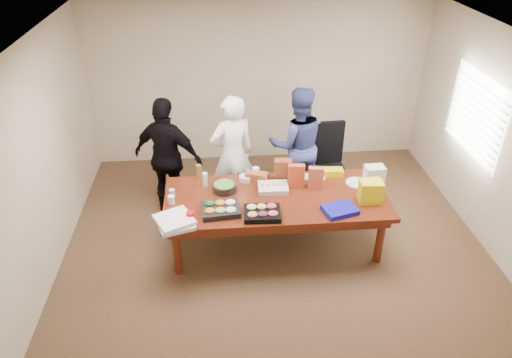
{
  "coord_description": "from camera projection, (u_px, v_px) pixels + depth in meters",
  "views": [
    {
      "loc": [
        -0.68,
        -4.96,
        4.03
      ],
      "look_at": [
        -0.25,
        0.1,
        0.97
      ],
      "focal_mm": 33.42,
      "sensor_mm": 36.0,
      "label": 1
    }
  ],
  "objects": [
    {
      "name": "bread_loaf",
      "position": [
        257.0,
        177.0,
        6.29
      ],
      "size": [
        0.32,
        0.21,
        0.12
      ],
      "primitive_type": "cube",
      "rotation": [
        0.0,
        0.0,
        -0.31
      ],
      "color": "#9E4725",
      "rests_on": "conference_table"
    },
    {
      "name": "plate_b",
      "position": [
        317.0,
        177.0,
        6.38
      ],
      "size": [
        0.23,
        0.23,
        0.01
      ],
      "primitive_type": "cylinder",
      "rotation": [
        0.0,
        0.0,
        0.02
      ],
      "color": "white",
      "rests_on": "conference_table"
    },
    {
      "name": "window_panel",
      "position": [
        476.0,
        115.0,
        6.3
      ],
      "size": [
        0.03,
        1.4,
        1.1
      ],
      "primitive_type": "cube",
      "color": "white",
      "rests_on": "wall_right"
    },
    {
      "name": "red_cup",
      "position": [
        191.0,
        217.0,
        5.51
      ],
      "size": [
        0.1,
        0.1,
        0.13
      ],
      "primitive_type": "cylinder",
      "rotation": [
        0.0,
        0.0,
        0.01
      ],
      "color": "#C7030D",
      "rests_on": "conference_table"
    },
    {
      "name": "grocery_bag_white",
      "position": [
        374.0,
        176.0,
        6.17
      ],
      "size": [
        0.26,
        0.19,
        0.27
      ],
      "primitive_type": "cube",
      "rotation": [
        0.0,
        0.0,
        0.04
      ],
      "color": "white",
      "rests_on": "conference_table"
    },
    {
      "name": "floor",
      "position": [
        275.0,
        244.0,
        6.37
      ],
      "size": [
        5.5,
        5.0,
        0.02
      ],
      "primitive_type": "cube",
      "color": "#47301E",
      "rests_on": "ground"
    },
    {
      "name": "person_center",
      "position": [
        232.0,
        155.0,
        6.65
      ],
      "size": [
        0.75,
        0.62,
        1.76
      ],
      "primitive_type": "imported",
      "rotation": [
        0.0,
        0.0,
        3.5
      ],
      "color": "white",
      "rests_on": "floor"
    },
    {
      "name": "ranch_bottle",
      "position": [
        205.0,
        180.0,
        6.15
      ],
      "size": [
        0.08,
        0.08,
        0.2
      ],
      "primitive_type": "cylinder",
      "rotation": [
        0.0,
        0.0,
        -0.24
      ],
      "color": "silver",
      "rests_on": "conference_table"
    },
    {
      "name": "person_right",
      "position": [
        297.0,
        145.0,
        6.93
      ],
      "size": [
        0.86,
        0.67,
        1.76
      ],
      "primitive_type": "imported",
      "rotation": [
        0.0,
        0.0,
        3.15
      ],
      "color": "#37417C",
      "rests_on": "floor"
    },
    {
      "name": "sheet_cake",
      "position": [
        273.0,
        188.0,
        6.1
      ],
      "size": [
        0.39,
        0.29,
        0.07
      ],
      "primitive_type": "cube",
      "rotation": [
        0.0,
        0.0,
        -0.03
      ],
      "color": "silver",
      "rests_on": "conference_table"
    },
    {
      "name": "plate_a",
      "position": [
        357.0,
        183.0,
        6.25
      ],
      "size": [
        0.36,
        0.36,
        0.02
      ],
      "primitive_type": "cylinder",
      "rotation": [
        0.0,
        0.0,
        -0.3
      ],
      "color": "white",
      "rests_on": "conference_table"
    },
    {
      "name": "chip_bag_yellow",
      "position": [
        371.0,
        187.0,
        5.93
      ],
      "size": [
        0.18,
        0.09,
        0.26
      ],
      "primitive_type": "cube",
      "rotation": [
        0.0,
        0.0,
        0.14
      ],
      "color": "gold",
      "rests_on": "conference_table"
    },
    {
      "name": "dip_bowl_a",
      "position": [
        305.0,
        179.0,
        6.3
      ],
      "size": [
        0.18,
        0.18,
        0.07
      ],
      "primitive_type": "cylinder",
      "rotation": [
        0.0,
        0.0,
        -0.11
      ],
      "color": "silver",
      "rests_on": "conference_table"
    },
    {
      "name": "wall_left",
      "position": [
        40.0,
        164.0,
        5.47
      ],
      "size": [
        0.04,
        5.0,
        2.7
      ],
      "primitive_type": "cube",
      "color": "beige",
      "rests_on": "floor"
    },
    {
      "name": "clear_cup_b",
      "position": [
        172.0,
        193.0,
        5.96
      ],
      "size": [
        0.09,
        0.09,
        0.1
      ],
      "primitive_type": "cylinder",
      "rotation": [
        0.0,
        0.0,
        0.2
      ],
      "color": "silver",
      "rests_on": "conference_table"
    },
    {
      "name": "grocery_bag_yellow",
      "position": [
        371.0,
        192.0,
        5.83
      ],
      "size": [
        0.29,
        0.2,
        0.28
      ],
      "primitive_type": "cube",
      "rotation": [
        0.0,
        0.0,
        -0.05
      ],
      "color": "yellow",
      "rests_on": "conference_table"
    },
    {
      "name": "chip_bag_orange",
      "position": [
        316.0,
        178.0,
        6.09
      ],
      "size": [
        0.2,
        0.11,
        0.3
      ],
      "primitive_type": "cube",
      "rotation": [
        0.0,
        0.0,
        -0.14
      ],
      "color": "#C15438",
      "rests_on": "conference_table"
    },
    {
      "name": "fruit_tray",
      "position": [
        262.0,
        213.0,
        5.62
      ],
      "size": [
        0.45,
        0.36,
        0.07
      ],
      "primitive_type": "cube",
      "rotation": [
        0.0,
        0.0,
        -0.05
      ],
      "color": "black",
      "rests_on": "conference_table"
    },
    {
      "name": "kraft_bag",
      "position": [
        283.0,
        170.0,
        6.26
      ],
      "size": [
        0.24,
        0.15,
        0.3
      ],
      "primitive_type": "cube",
      "rotation": [
        0.0,
        0.0,
        -0.09
      ],
      "color": "brown",
      "rests_on": "conference_table"
    },
    {
      "name": "banana_bunch",
      "position": [
        333.0,
        172.0,
        6.42
      ],
      "size": [
        0.28,
        0.18,
        0.09
      ],
      "primitive_type": "cube",
      "rotation": [
        0.0,
        0.0,
        -0.1
      ],
      "color": "#DAC705",
      "rests_on": "conference_table"
    },
    {
      "name": "dip_bowl_b",
      "position": [
        245.0,
        178.0,
        6.31
      ],
      "size": [
        0.2,
        0.2,
        0.07
      ],
      "primitive_type": "cylinder",
      "rotation": [
        0.0,
        0.0,
        -0.28
      ],
      "color": "white",
      "rests_on": "conference_table"
    },
    {
      "name": "conference_table",
      "position": [
        276.0,
        221.0,
        6.17
      ],
      "size": [
        2.8,
        1.2,
        0.75
      ],
      "primitive_type": "cube",
      "color": "#4C1C0F",
      "rests_on": "floor"
    },
    {
      "name": "clear_cup_a",
      "position": [
        171.0,
        200.0,
        5.82
      ],
      "size": [
        0.1,
        0.1,
        0.11
      ],
      "primitive_type": "cylinder",
      "rotation": [
        0.0,
        0.0,
        0.35
      ],
      "color": "white",
      "rests_on": "conference_table"
    },
    {
      "name": "veggie_tray",
      "position": [
        220.0,
        210.0,
        5.68
      ],
      "size": [
        0.48,
        0.39,
        0.07
      ],
      "primitive_type": "cube",
      "rotation": [
        0.0,
        0.0,
        0.09
      ],
      "color": "black",
      "rests_on": "conference_table"
    },
    {
      "name": "office_chair",
      "position": [
        328.0,
        169.0,
        6.89
      ],
      "size": [
        0.64,
        0.64,
        1.18
      ],
      "primitive_type": "cube",
      "rotation": [
        0.0,
        0.0,
        0.07
      ],
      "color": "black",
      "rests_on": "floor"
    },
    {
      "name": "mustard_bottle",
      "position": [
        301.0,
        175.0,
        6.27
      ],
      "size": [
        0.07,
        0.07,
        0.16
      ],
      "primitive_type": "cylinder",
      "rotation": [
        0.0,
        0.0,
        -0.23
      ],
      "color": "yellow",
      "rests_on": "conference_table"
    },
    {
      "name": "ceiling",
      "position": [
        280.0,
        40.0,
        4.97
      ],
      "size": [
        5.5,
        5.0,
        0.02
      ],
      "primitive_type": "cube",
      "color": "white",
      "rests_on": "wall_back"
    },
    {
      "name": "salad_bowl",
      "position": [
        224.0,
        187.0,
        6.08
      ],
      "size": [
        0.39,
        0.39,
        0.1
      ],
      "primitive_type": "cylinder",
      "rotation": [
        0.0,
        0.0,
        0.32
      ],
      "color": "black",
      "rests_on": "conference_table"
    },
    {
      "name": "chip_bag_blue",
      "position": [
        340.0,
        210.0,
        5.69
      ],
      "size": [
        0.45,
        0.38,
        0.06
      ],
      "primitive_type": "cube",
      "rotation": [
        0.0,
        0.0,
        0.27
      ],
      "color": "#1110A0",
      "rests_on": "conference_table"
    },
    {
      "name": "chip_bag_red",
      "position": [
        296.0,
        176.0,
        6.12
      ],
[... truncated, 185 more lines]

